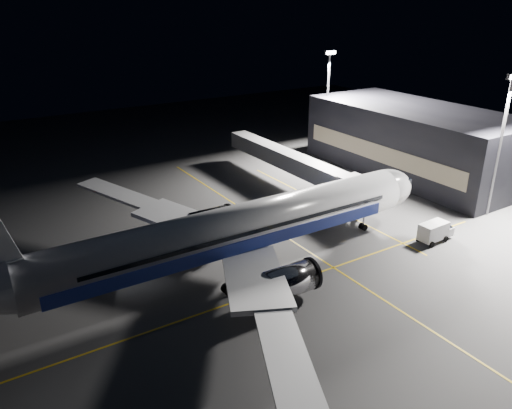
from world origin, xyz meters
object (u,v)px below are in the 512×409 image
(floodlight_mast_north, at_px, (328,94))
(safety_cone_b, at_px, (220,242))
(airliner, at_px, (228,232))
(safety_cone_a, at_px, (151,255))
(service_truck, at_px, (436,231))
(jet_bridge, at_px, (296,163))
(safety_cone_c, at_px, (199,236))
(floodlight_mast_south, at_px, (502,134))
(baggage_tug, at_px, (115,256))

(floodlight_mast_north, height_order, safety_cone_b, floodlight_mast_north)
(airliner, bearing_deg, safety_cone_a, 128.10)
(service_truck, bearing_deg, safety_cone_a, 152.78)
(jet_bridge, height_order, floodlight_mast_north, floodlight_mast_north)
(safety_cone_b, bearing_deg, floodlight_mast_north, 33.09)
(safety_cone_a, bearing_deg, airliner, -51.90)
(airliner, height_order, safety_cone_b, airliner)
(floodlight_mast_north, distance_m, safety_cone_c, 47.34)
(airliner, relative_size, floodlight_mast_north, 2.97)
(service_truck, xyz_separation_m, safety_cone_a, (-33.77, 16.02, -1.12))
(airliner, distance_m, floodlight_mast_south, 42.13)
(floodlight_mast_north, xyz_separation_m, floodlight_mast_south, (0.00, -38.00, 0.00))
(jet_bridge, distance_m, safety_cone_b, 23.68)
(airliner, distance_m, service_truck, 28.53)
(floodlight_mast_south, distance_m, safety_cone_b, 42.34)
(baggage_tug, relative_size, safety_cone_a, 3.78)
(safety_cone_a, xyz_separation_m, safety_cone_b, (9.17, -1.42, -0.06))
(baggage_tug, xyz_separation_m, safety_cone_b, (13.29, -2.56, -0.49))
(service_truck, height_order, safety_cone_b, service_truck)
(baggage_tug, bearing_deg, safety_cone_a, -21.75)
(baggage_tug, distance_m, safety_cone_a, 4.30)
(service_truck, xyz_separation_m, safety_cone_b, (-24.60, 14.60, -1.19))
(floodlight_mast_north, distance_m, safety_cone_b, 47.46)
(safety_cone_c, bearing_deg, baggage_tug, -177.65)
(jet_bridge, height_order, service_truck, jet_bridge)
(airliner, bearing_deg, jet_bridge, 38.04)
(safety_cone_a, bearing_deg, safety_cone_b, -8.77)
(floodlight_mast_north, xyz_separation_m, service_truck, (-13.85, -39.65, -10.93))
(service_truck, height_order, safety_cone_c, service_truck)
(floodlight_mast_north, bearing_deg, floodlight_mast_south, -90.00)
(airliner, bearing_deg, safety_cone_b, 69.27)
(floodlight_mast_south, distance_m, service_truck, 17.72)
(baggage_tug, height_order, safety_cone_c, baggage_tug)
(safety_cone_c, bearing_deg, safety_cone_b, -61.20)
(airliner, bearing_deg, floodlight_mast_south, -8.33)
(jet_bridge, height_order, safety_cone_c, jet_bridge)
(jet_bridge, xyz_separation_m, safety_cone_c, (-22.12, -8.09, -4.31))
(floodlight_mast_south, bearing_deg, airliner, 171.67)
(safety_cone_a, xyz_separation_m, safety_cone_c, (7.50, 1.62, -0.05))
(jet_bridge, distance_m, safety_cone_c, 23.94)
(airliner, bearing_deg, floodlight_mast_north, 37.91)
(airliner, distance_m, safety_cone_b, 8.89)
(baggage_tug, bearing_deg, jet_bridge, 8.01)
(safety_cone_b, distance_m, safety_cone_c, 3.47)
(floodlight_mast_south, height_order, safety_cone_b, floodlight_mast_south)
(jet_bridge, relative_size, safety_cone_b, 66.33)
(airliner, distance_m, safety_cone_a, 11.66)
(airliner, xyz_separation_m, safety_cone_c, (0.96, 9.97, -4.89))
(safety_cone_b, bearing_deg, floodlight_mast_south, -18.61)
(safety_cone_a, bearing_deg, jet_bridge, 18.14)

